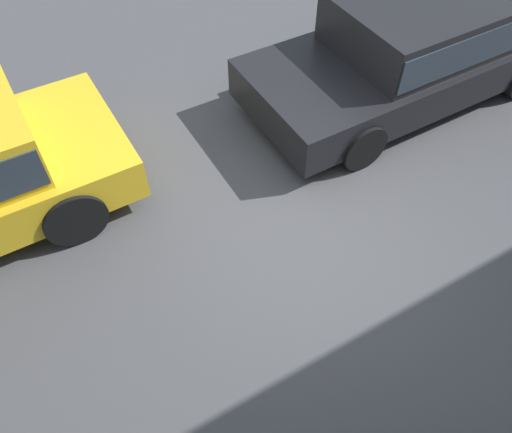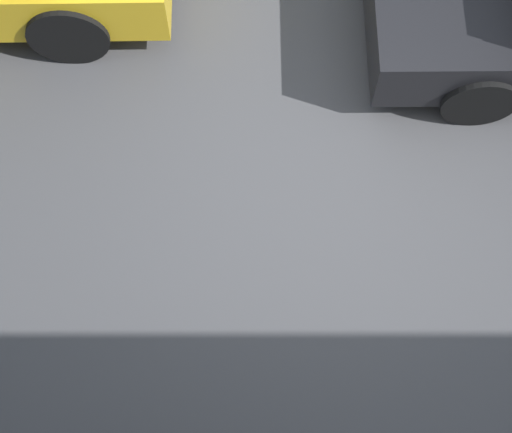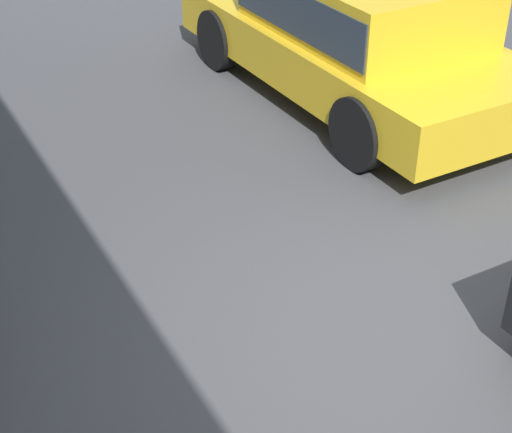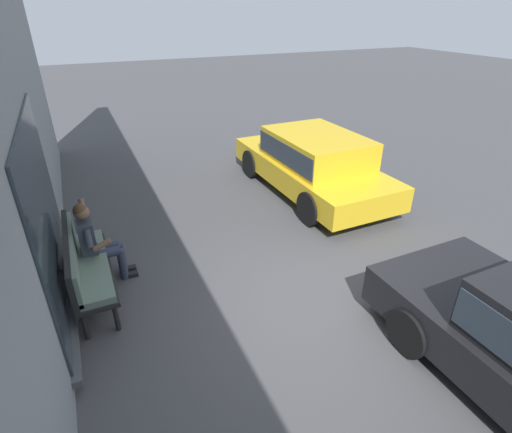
{
  "view_description": "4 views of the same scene",
  "coord_description": "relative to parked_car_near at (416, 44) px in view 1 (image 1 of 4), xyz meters",
  "views": [
    {
      "loc": [
        2.14,
        2.6,
        4.45
      ],
      "look_at": [
        0.8,
        0.26,
        1.13
      ],
      "focal_mm": 35.0,
      "sensor_mm": 36.0,
      "label": 1
    },
    {
      "loc": [
        0.61,
        2.6,
        5.8
      ],
      "look_at": [
        0.61,
        0.58,
        0.75
      ],
      "focal_mm": 55.0,
      "sensor_mm": 36.0,
      "label": 2
    },
    {
      "loc": [
        -2.88,
        2.6,
        3.5
      ],
      "look_at": [
        0.69,
        0.62,
        0.87
      ],
      "focal_mm": 55.0,
      "sensor_mm": 36.0,
      "label": 3
    },
    {
      "loc": [
        -3.72,
        2.6,
        3.88
      ],
      "look_at": [
        1.11,
        0.39,
        1.04
      ],
      "focal_mm": 28.0,
      "sensor_mm": 36.0,
      "label": 4
    }
  ],
  "objects": [
    {
      "name": "parked_car_near",
      "position": [
        0.0,
        0.0,
        0.0
      ],
      "size": [
        4.54,
        1.98,
        1.38
      ],
      "color": "black",
      "rests_on": "ground_plane"
    },
    {
      "name": "ground_plane",
      "position": [
        2.66,
        1.53,
        -0.76
      ],
      "size": [
        60.0,
        60.0,
        0.0
      ],
      "primitive_type": "plane",
      "color": "#424244"
    }
  ]
}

